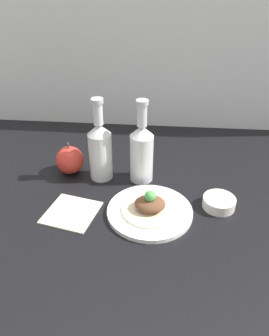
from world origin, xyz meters
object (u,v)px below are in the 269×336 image
plate (150,211)px  apple (70,160)px  plated_food (150,205)px  cider_bottle_left (100,149)px  dipping_bowl (219,202)px  cider_bottle_right (142,151)px

plate → apple: 31.83cm
plate → plated_food: plated_food is taller
plate → cider_bottle_left: bearing=134.3°
plate → dipping_bowl: 19.16cm
apple → dipping_bowl: 46.76cm
apple → dipping_bowl: apple is taller
cider_bottle_right → dipping_bowl: (22.10, -11.79, -8.36)cm
cider_bottle_left → cider_bottle_right: size_ratio=1.00×
plate → cider_bottle_left: (-15.83, 16.23, 9.07)cm
apple → cider_bottle_left: bearing=-9.4°
cider_bottle_right → plated_food: bearing=-77.9°
plated_food → dipping_bowl: plated_food is taller
cider_bottle_left → apple: cider_bottle_left is taller
plate → plated_food: (-0.00, 0.00, 2.12)cm
plate → dipping_bowl: (18.62, 4.44, 0.71)cm
plate → cider_bottle_left: cider_bottle_left is taller
plated_food → dipping_bowl: size_ratio=1.72×
dipping_bowl → plated_food: bearing=-166.6°
cider_bottle_left → dipping_bowl: 37.36cm
plated_food → apple: apple is taller
cider_bottle_right → dipping_bowl: size_ratio=2.88×
cider_bottle_left → plate: bearing=-45.7°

